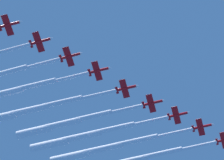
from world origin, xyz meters
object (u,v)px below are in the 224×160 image
at_px(jet_port_inner, 102,149).
at_px(jet_port_outer, 3,94).
at_px(jet_port_mid, 63,124).
at_px(jet_starboard_mid, 29,111).
at_px(jet_starboard_inner, 80,137).

height_order(jet_port_inner, jet_port_outer, jet_port_outer).
height_order(jet_port_mid, jet_port_outer, jet_port_outer).
distance_m(jet_starboard_mid, jet_port_outer, 13.04).
xyz_separation_m(jet_starboard_mid, jet_port_outer, (-1.00, -12.77, 2.43)).
bearing_deg(jet_port_inner, jet_port_outer, -92.24).
relative_size(jet_starboard_inner, jet_port_outer, 1.04).
relative_size(jet_starboard_inner, jet_port_mid, 1.09).
relative_size(jet_port_mid, jet_starboard_mid, 0.95).
bearing_deg(jet_port_outer, jet_port_inner, 87.76).
height_order(jet_starboard_inner, jet_starboard_mid, jet_starboard_inner).
xyz_separation_m(jet_port_inner, jet_port_outer, (-2.02, -51.59, 1.34)).
distance_m(jet_starboard_inner, jet_port_outer, 39.34).
bearing_deg(jet_port_mid, jet_port_outer, -98.79).
bearing_deg(jet_port_mid, jet_starboard_mid, -102.26).
relative_size(jet_port_inner, jet_port_mid, 1.14).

